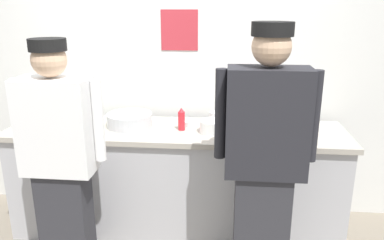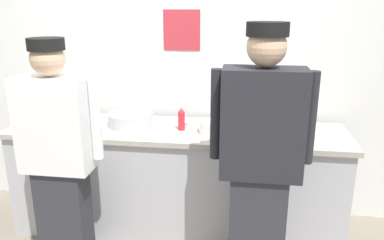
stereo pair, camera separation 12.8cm
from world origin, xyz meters
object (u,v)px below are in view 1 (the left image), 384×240
Objects in this scene: plate_stack_front at (79,126)px; squeeze_bottle_secondary at (81,111)px; plate_stack_rear at (212,126)px; ramekin_red_sauce at (189,123)px; ramekin_orange_sauce at (67,118)px; sheet_tray at (266,129)px; ramekin_yellow_sauce at (98,119)px; deli_cup at (214,118)px; chef_center at (265,158)px; mixing_bowl_steel at (130,120)px; squeeze_bottle_primary at (181,119)px; chef_near_left at (60,158)px; ramekin_green_sauce at (44,118)px.

squeeze_bottle_secondary reaches higher than plate_stack_front.
plate_stack_rear reaches higher than plate_stack_front.
ramekin_orange_sauce is at bearing 177.23° from ramekin_red_sauce.
squeeze_bottle_secondary reaches higher than sheet_tray.
squeeze_bottle_secondary is at bearing 2.10° from ramekin_orange_sauce.
deli_cup reaches higher than ramekin_yellow_sauce.
chef_center is 17.71× the size of ramekin_yellow_sauce.
plate_stack_front is at bearing -164.77° from deli_cup.
squeeze_bottle_secondary is at bearing 152.12° from chef_center.
sheet_tray is at bearing 4.82° from plate_stack_front.
ramekin_red_sauce is (0.48, 0.05, -0.03)m from mixing_bowl_steel.
plate_stack_rear is 1.00m from ramekin_yellow_sauce.
ramekin_orange_sauce is (-0.13, -0.00, -0.07)m from squeeze_bottle_secondary.
squeeze_bottle_primary is 1.77× the size of ramekin_orange_sauce.
mixing_bowl_steel is at bearing 179.09° from sheet_tray.
chef_near_left is at bearing -155.04° from sheet_tray.
mixing_bowl_steel reaches higher than ramekin_red_sauce.
ramekin_green_sauce is at bearing 177.11° from sheet_tray.
squeeze_bottle_primary reaches higher than plate_stack_front.
plate_stack_rear is 1.88× the size of ramekin_green_sauce.
chef_near_left is at bearing -140.11° from squeeze_bottle_primary.
ramekin_green_sauce is 0.20m from ramekin_orange_sauce.
squeeze_bottle_secondary is 0.16m from ramekin_yellow_sauce.
plate_stack_rear is 0.24m from ramekin_red_sauce.
plate_stack_rear is 0.43m from sheet_tray.
squeeze_bottle_secondary is at bearing 176.56° from ramekin_red_sauce.
ramekin_yellow_sauce is (-1.40, 0.12, 0.01)m from sheet_tray.
squeeze_bottle_primary is 0.97× the size of squeeze_bottle_secondary.
squeeze_bottle_secondary is at bearing 170.18° from plate_stack_rear.
deli_cup is at bearing 15.23° from plate_stack_front.
ramekin_orange_sauce is at bearing -177.90° from squeeze_bottle_secondary.
mixing_bowl_steel is 0.44m from squeeze_bottle_primary.
plate_stack_front reaches higher than ramekin_orange_sauce.
ramekin_red_sauce is at bearing 5.36° from mixing_bowl_steel.
squeeze_bottle_primary is 1.84× the size of ramekin_yellow_sauce.
mixing_bowl_steel is 2.00× the size of squeeze_bottle_primary.
ramekin_yellow_sauce is 1.05× the size of ramekin_red_sauce.
deli_cup reaches higher than ramekin_green_sauce.
ramekin_orange_sauce is at bearing 130.11° from plate_stack_front.
chef_near_left is 16.68× the size of ramekin_yellow_sauce.
plate_stack_rear is 1.26m from ramekin_orange_sauce.
sheet_tray is at bearing -4.40° from squeeze_bottle_secondary.
plate_stack_rear is at bearing -7.81° from mixing_bowl_steel.
sheet_tray is at bearing 24.96° from chef_near_left.
ramekin_yellow_sauce reaches higher than sheet_tray.
sheet_tray is (1.47, 0.12, -0.02)m from plate_stack_front.
chef_near_left is 1.06m from ramekin_red_sauce.
squeeze_bottle_primary is at bearing -116.81° from ramekin_red_sauce.
deli_cup is at bearing 158.39° from sheet_tray.
chef_near_left is 15.73× the size of ramekin_green_sauce.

